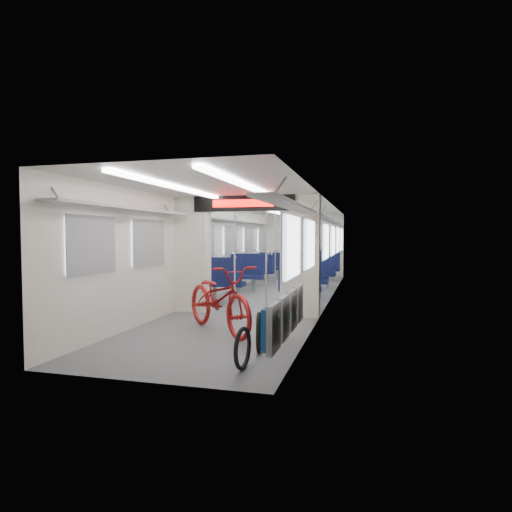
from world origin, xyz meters
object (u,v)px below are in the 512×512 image
(bike_hoop_b, at_px, (259,334))
(seat_bay_far_left, at_px, (266,266))
(seat_bay_far_right, at_px, (322,266))
(stanchion_near_right, at_px, (266,254))
(seat_bay_near_left, at_px, (236,274))
(stanchion_far_right, at_px, (293,250))
(stanchion_far_left, at_px, (275,249))
(bike_hoop_a, at_px, (243,350))
(seat_bay_near_right, at_px, (306,279))
(flip_bench, at_px, (286,314))
(stanchion_near_left, at_px, (235,254))
(bike_hoop_c, at_px, (278,325))
(bicycle, at_px, (219,298))

(bike_hoop_b, xyz_separation_m, seat_bay_far_left, (-1.87, 8.26, 0.28))
(seat_bay_far_right, height_order, stanchion_near_right, stanchion_near_right)
(seat_bay_near_left, height_order, stanchion_far_right, stanchion_far_right)
(stanchion_far_left, xyz_separation_m, stanchion_far_right, (0.60, -0.39, 0.00))
(bike_hoop_b, bearing_deg, stanchion_far_left, 100.30)
(bike_hoop_b, distance_m, seat_bay_far_left, 8.47)
(bike_hoop_a, distance_m, seat_bay_near_left, 6.04)
(seat_bay_near_left, xyz_separation_m, seat_bay_near_right, (1.87, -0.57, -0.04))
(stanchion_near_right, bearing_deg, stanchion_far_left, 99.27)
(flip_bench, bearing_deg, bike_hoop_b, 146.97)
(stanchion_near_right, bearing_deg, seat_bay_far_left, 103.54)
(stanchion_near_left, bearing_deg, stanchion_far_right, 77.15)
(flip_bench, distance_m, bike_hoop_c, 1.02)
(bike_hoop_a, height_order, stanchion_near_left, stanchion_near_left)
(stanchion_far_left, relative_size, stanchion_far_right, 1.00)
(bike_hoop_c, xyz_separation_m, seat_bay_far_left, (-2.00, 7.61, 0.29))
(flip_bench, xyz_separation_m, seat_bay_near_right, (-0.42, 4.67, -0.05))
(bike_hoop_c, distance_m, stanchion_far_right, 5.73)
(bike_hoop_a, xyz_separation_m, stanchion_near_right, (-0.62, 3.81, 0.93))
(seat_bay_far_left, distance_m, stanchion_far_left, 1.86)
(bike_hoop_a, xyz_separation_m, stanchion_near_left, (-1.32, 3.89, 0.93))
(bike_hoop_b, distance_m, stanchion_far_left, 6.81)
(bike_hoop_b, bearing_deg, seat_bay_near_right, 90.06)
(bike_hoop_a, distance_m, seat_bay_far_right, 8.89)
(seat_bay_near_right, bearing_deg, bike_hoop_b, -89.94)
(bike_hoop_b, xyz_separation_m, seat_bay_near_left, (-1.87, 4.97, 0.32))
(bike_hoop_a, height_order, stanchion_far_left, stanchion_far_left)
(seat_bay_near_left, bearing_deg, stanchion_far_left, 68.19)
(flip_bench, relative_size, seat_bay_far_right, 0.93)
(flip_bench, bearing_deg, stanchion_near_right, 107.31)
(seat_bay_near_right, height_order, stanchion_near_left, stanchion_near_left)
(seat_bay_near_right, relative_size, seat_bay_far_right, 0.86)
(seat_bay_near_right, xyz_separation_m, stanchion_near_left, (-1.31, -1.27, 0.62))
(bike_hoop_b, distance_m, seat_bay_far_right, 8.13)
(flip_bench, relative_size, seat_bay_near_right, 1.07)
(seat_bay_far_left, xyz_separation_m, stanchion_far_left, (0.67, -1.62, 0.63))
(bike_hoop_a, relative_size, seat_bay_far_left, 0.26)
(bike_hoop_c, distance_m, stanchion_far_left, 6.21)
(bicycle, bearing_deg, stanchion_far_right, 40.75)
(stanchion_far_left, bearing_deg, flip_bench, -76.80)
(bike_hoop_b, height_order, bike_hoop_c, bike_hoop_b)
(flip_bench, distance_m, seat_bay_near_left, 5.72)
(bike_hoop_b, xyz_separation_m, stanchion_near_left, (-1.32, 3.13, 0.91))
(seat_bay_far_left, bearing_deg, seat_bay_near_left, -90.00)
(flip_bench, relative_size, seat_bay_near_left, 0.94)
(stanchion_near_left, xyz_separation_m, stanchion_far_right, (0.71, 3.12, 0.00))
(bike_hoop_b, xyz_separation_m, stanchion_far_left, (-1.21, 6.64, 0.91))
(seat_bay_near_left, relative_size, seat_bay_far_right, 0.99)
(stanchion_far_left, bearing_deg, bicycle, -86.95)
(bicycle, relative_size, bike_hoop_c, 3.99)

